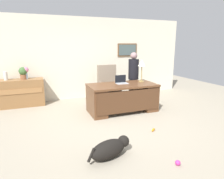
% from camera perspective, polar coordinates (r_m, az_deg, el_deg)
% --- Properties ---
extents(ground_plane, '(12.00, 12.00, 0.00)m').
position_cam_1_polar(ground_plane, '(4.77, 1.89, -9.54)').
color(ground_plane, '#9E937F').
extents(back_wall, '(7.00, 0.16, 2.70)m').
position_cam_1_polar(back_wall, '(6.89, -6.49, 8.95)').
color(back_wall, beige).
rests_on(back_wall, ground_plane).
extents(desk, '(1.84, 0.92, 0.76)m').
position_cam_1_polar(desk, '(5.42, 3.09, -2.11)').
color(desk, brown).
rests_on(desk, ground_plane).
extents(credenza, '(1.26, 0.50, 0.81)m').
position_cam_1_polar(credenza, '(6.48, -24.60, -0.88)').
color(credenza, olive).
rests_on(credenza, ground_plane).
extents(armchair, '(0.60, 0.59, 1.19)m').
position_cam_1_polar(armchair, '(6.20, -1.05, 0.81)').
color(armchair, gray).
rests_on(armchair, ground_plane).
extents(person_standing, '(0.32, 0.32, 1.59)m').
position_cam_1_polar(person_standing, '(6.22, 6.19, 3.53)').
color(person_standing, '#262323').
rests_on(person_standing, ground_plane).
extents(dog_lying, '(0.81, 0.48, 0.30)m').
position_cam_1_polar(dog_lying, '(3.37, -0.55, -16.66)').
color(dog_lying, black).
rests_on(dog_lying, ground_plane).
extents(laptop, '(0.32, 0.22, 0.22)m').
position_cam_1_polar(laptop, '(5.47, 2.72, 2.36)').
color(laptop, '#B2B5BA').
rests_on(laptop, desk).
extents(desk_lamp, '(0.22, 0.22, 0.63)m').
position_cam_1_polar(desk_lamp, '(5.71, 8.63, 7.20)').
color(desk_lamp, '#9E8447').
rests_on(desk_lamp, desk).
extents(vase_with_flowers, '(0.17, 0.17, 0.36)m').
position_cam_1_polar(vase_with_flowers, '(6.36, -23.66, 4.82)').
color(vase_with_flowers, '#96B4D3').
rests_on(vase_with_flowers, credenza).
extents(vase_empty, '(0.11, 0.11, 0.25)m').
position_cam_1_polar(vase_empty, '(6.42, -28.39, 3.48)').
color(vase_empty, silver).
rests_on(vase_empty, credenza).
extents(potted_plant, '(0.24, 0.24, 0.36)m').
position_cam_1_polar(potted_plant, '(6.37, -24.30, 4.48)').
color(potted_plant, brown).
rests_on(potted_plant, credenza).
extents(dog_toy_ball, '(0.08, 0.08, 0.08)m').
position_cam_1_polar(dog_toy_ball, '(3.39, 18.49, -19.45)').
color(dog_toy_ball, '#D8338C').
rests_on(dog_toy_ball, ground_plane).
extents(dog_toy_bone, '(0.15, 0.14, 0.05)m').
position_cam_1_polar(dog_toy_bone, '(4.42, 11.82, -11.30)').
color(dog_toy_bone, orange).
rests_on(dog_toy_bone, ground_plane).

